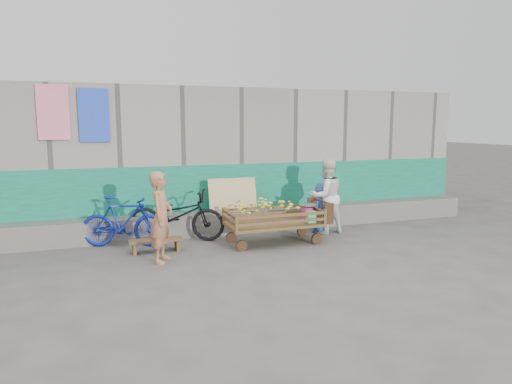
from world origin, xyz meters
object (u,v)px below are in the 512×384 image
object	(u,v)px
vendor_man	(161,217)
woman	(326,196)
child	(321,208)
banana_cart	(272,214)
bicycle_blue	(124,222)
bench	(156,243)
bicycle_dark	(177,215)

from	to	relation	value
vendor_man	woman	bearing A→B (deg)	-52.09
woman	child	xyz separation A→B (m)	(-0.07, 0.06, -0.25)
banana_cart	bicycle_blue	xyz separation A→B (m)	(-2.65, 0.67, -0.09)
bench	vendor_man	xyz separation A→B (m)	(0.03, -0.61, 0.58)
woman	bicycle_dark	xyz separation A→B (m)	(-3.00, 0.44, -0.28)
vendor_man	bicycle_dark	distance (m)	1.43
vendor_man	bicycle_dark	world-z (taller)	vendor_man
banana_cart	bicycle_dark	bearing A→B (deg)	152.98
bench	bicycle_dark	size ratio (longest dim) A/B	0.50
bench	bicycle_blue	world-z (taller)	bicycle_blue
vendor_man	woman	size ratio (longest dim) A/B	0.97
woman	child	distance (m)	0.27
woman	child	size ratio (longest dim) A/B	1.49
banana_cart	bench	world-z (taller)	banana_cart
banana_cart	vendor_man	distance (m)	2.18
child	bicycle_blue	distance (m)	3.93
bicycle_dark	child	bearing A→B (deg)	-73.07
vendor_man	child	xyz separation A→B (m)	(3.39, 0.95, -0.23)
banana_cart	bench	size ratio (longest dim) A/B	2.09
bench	child	distance (m)	3.45
bicycle_blue	bicycle_dark	bearing A→B (deg)	-60.47
woman	child	bearing A→B (deg)	-44.44
banana_cart	woman	bearing A→B (deg)	16.86
vendor_man	banana_cart	bearing A→B (deg)	-53.68
banana_cart	woman	xyz separation A→B (m)	(1.34, 0.41, 0.21)
banana_cart	child	xyz separation A→B (m)	(1.27, 0.47, -0.04)
vendor_man	woman	distance (m)	3.58
banana_cart	bicycle_blue	size ratio (longest dim) A/B	1.24
bicycle_blue	vendor_man	bearing A→B (deg)	-135.82
bench	bicycle_blue	bearing A→B (deg)	132.93
bicycle_dark	bicycle_blue	distance (m)	1.01
bicycle_blue	woman	bearing A→B (deg)	-74.26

